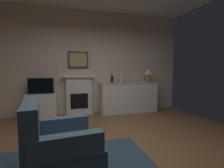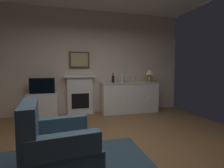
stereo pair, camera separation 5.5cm
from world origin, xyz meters
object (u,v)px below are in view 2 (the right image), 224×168
object	(u,v)px
wine_glass_right	(135,78)
framed_picture	(79,60)
table_lamp	(149,73)
vase_decorative	(122,78)
wine_bottle	(113,79)
fireplace_unit	(80,95)
wine_glass_center	(131,78)
tv_set	(42,86)
tv_cabinet	(43,106)
armchair	(56,147)
wine_glass_left	(127,78)
sideboard_cabinet	(130,97)

from	to	relation	value
wine_glass_right	framed_picture	bearing A→B (deg)	169.94
table_lamp	vase_decorative	bearing A→B (deg)	-176.77
framed_picture	wine_bottle	world-z (taller)	framed_picture
fireplace_unit	wine_glass_center	size ratio (longest dim) A/B	6.67
framed_picture	tv_set	world-z (taller)	framed_picture
tv_cabinet	armchair	bearing A→B (deg)	-80.17
fireplace_unit	framed_picture	world-z (taller)	framed_picture
wine_bottle	tv_cabinet	xyz separation A→B (m)	(-1.91, -0.03, -0.67)
wine_bottle	table_lamp	bearing A→B (deg)	-2.06
table_lamp	wine_glass_right	xyz separation A→B (m)	(-0.50, -0.06, -0.16)
tv_cabinet	tv_set	size ratio (longest dim) A/B	1.21
vase_decorative	framed_picture	bearing A→B (deg)	167.05
tv_set	wine_glass_left	bearing A→B (deg)	0.90
wine_bottle	tv_set	bearing A→B (deg)	-178.53
sideboard_cabinet	vase_decorative	size ratio (longest dim) A/B	6.05
wine_glass_left	framed_picture	bearing A→B (deg)	171.83
tv_cabinet	armchair	distance (m)	2.78
fireplace_unit	wine_glass_center	bearing A→B (deg)	-6.58
wine_glass_left	wine_glass_center	distance (m)	0.11
wine_glass_left	vase_decorative	bearing A→B (deg)	-154.91
wine_glass_right	fireplace_unit	bearing A→B (deg)	171.54
wine_glass_right	vase_decorative	world-z (taller)	vase_decorative
vase_decorative	tv_set	distance (m)	2.17
wine_glass_right	tv_set	bearing A→B (deg)	178.91
wine_glass_right	vase_decorative	xyz separation A→B (m)	(-0.39, 0.01, 0.02)
wine_glass_right	armchair	size ratio (longest dim) A/B	0.18
tv_cabinet	tv_set	bearing A→B (deg)	-90.00
wine_bottle	tv_set	xyz separation A→B (m)	(-1.91, -0.05, -0.15)
wine_bottle	tv_set	size ratio (longest dim) A/B	0.47
sideboard_cabinet	tv_cabinet	bearing A→B (deg)	179.64
fireplace_unit	wine_glass_right	size ratio (longest dim) A/B	6.67
tv_cabinet	vase_decorative	bearing A→B (deg)	-1.72
framed_picture	table_lamp	xyz separation A→B (m)	(2.07, -0.22, -0.37)
wine_bottle	vase_decorative	xyz separation A→B (m)	(0.25, -0.09, 0.03)
wine_glass_left	wine_glass_right	size ratio (longest dim) A/B	1.00
vase_decorative	tv_cabinet	xyz separation A→B (m)	(-2.16, 0.06, -0.70)
fireplace_unit	wine_glass_center	distance (m)	1.54
framed_picture	tv_set	xyz separation A→B (m)	(-0.97, -0.23, -0.69)
wine_glass_right	tv_cabinet	distance (m)	2.64
wine_bottle	armchair	bearing A→B (deg)	-117.47
wine_glass_left	armchair	xyz separation A→B (m)	(-1.85, -2.75, -0.63)
vase_decorative	wine_bottle	bearing A→B (deg)	160.08
fireplace_unit	tv_cabinet	world-z (taller)	fireplace_unit
framed_picture	wine_bottle	bearing A→B (deg)	-11.00
sideboard_cabinet	framed_picture	bearing A→B (deg)	171.19
table_lamp	tv_cabinet	bearing A→B (deg)	179.72
table_lamp	armchair	world-z (taller)	table_lamp
wine_glass_right	tv_cabinet	world-z (taller)	wine_glass_right
table_lamp	armchair	xyz separation A→B (m)	(-2.57, -2.72, -0.79)
wine_bottle	armchair	size ratio (longest dim) A/B	0.32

